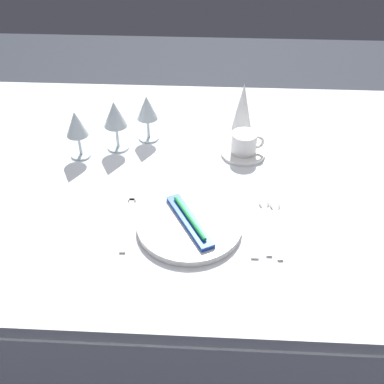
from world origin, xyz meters
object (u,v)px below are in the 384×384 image
toothbrush_package (190,221)px  wine_glass_centre (76,126)px  dinner_plate (190,225)px  coffee_cup_left (245,143)px  spoon_soup (265,218)px  fork_outer (129,217)px  napkin_folded (243,106)px  wine_glass_right (115,116)px  spoon_dessert (277,221)px  dinner_knife (252,228)px  wine_glass_left (147,110)px

toothbrush_package → wine_glass_centre: size_ratio=1.34×
dinner_plate → coffee_cup_left: bearing=66.4°
spoon_soup → fork_outer: bearing=-177.8°
fork_outer → spoon_soup: size_ratio=1.09×
fork_outer → spoon_soup: spoon_soup is taller
toothbrush_package → spoon_soup: (0.19, 0.04, -0.02)m
toothbrush_package → spoon_soup: toothbrush_package is taller
wine_glass_centre → napkin_folded: 0.53m
spoon_soup → wine_glass_right: 0.55m
spoon_dessert → wine_glass_centre: bearing=154.6°
napkin_folded → wine_glass_right: bearing=-160.8°
coffee_cup_left → wine_glass_right: size_ratio=0.63×
coffee_cup_left → wine_glass_right: bearing=177.6°
dinner_knife → spoon_soup: bearing=46.6°
toothbrush_package → wine_glass_centre: (-0.35, 0.30, 0.08)m
spoon_dessert → coffee_cup_left: coffee_cup_left is taller
wine_glass_left → spoon_dessert: bearing=-45.2°
fork_outer → coffee_cup_left: size_ratio=2.32×
toothbrush_package → spoon_dessert: toothbrush_package is taller
toothbrush_package → dinner_knife: size_ratio=0.92×
wine_glass_right → napkin_folded: (0.39, 0.13, -0.03)m
fork_outer → wine_glass_centre: wine_glass_centre is taller
wine_glass_centre → toothbrush_package: bearing=-41.2°
fork_outer → spoon_soup: (0.35, 0.01, -0.00)m
dinner_plate → wine_glass_centre: 0.47m
toothbrush_package → spoon_dessert: size_ratio=0.92×
spoon_dessert → wine_glass_left: 0.54m
coffee_cup_left → wine_glass_centre: size_ratio=0.66×
toothbrush_package → wine_glass_left: wine_glass_left is taller
dinner_knife → wine_glass_right: size_ratio=1.38×
dinner_knife → napkin_folded: bearing=91.7°
wine_glass_centre → wine_glass_right: size_ratio=0.95×
coffee_cup_left → wine_glass_centre: bearing=-176.2°
dinner_plate → wine_glass_right: size_ratio=1.66×
spoon_dessert → napkin_folded: size_ratio=1.35×
spoon_soup → toothbrush_package: bearing=-167.4°
wine_glass_centre → fork_outer: bearing=-55.5°
toothbrush_package → wine_glass_left: bearing=110.5°
spoon_soup → napkin_folded: size_ratio=1.32×
napkin_folded → coffee_cup_left: bearing=-88.9°
coffee_cup_left → wine_glass_left: 0.32m
dinner_plate → wine_glass_left: wine_glass_left is taller
dinner_plate → coffee_cup_left: size_ratio=2.64×
dinner_knife → coffee_cup_left: bearing=91.9°
toothbrush_package → wine_glass_left: size_ratio=1.36×
spoon_dessert → wine_glass_right: size_ratio=1.38×
spoon_soup → coffee_cup_left: 0.30m
dinner_knife → wine_glass_centre: bearing=149.4°
coffee_cup_left → napkin_folded: size_ratio=0.62×
dinner_plate → dinner_knife: 0.16m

